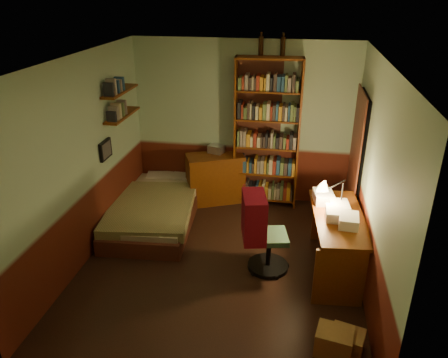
% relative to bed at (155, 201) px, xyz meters
% --- Properties ---
extents(floor, '(3.50, 4.00, 0.02)m').
position_rel_bed_xyz_m(floor, '(1.19, -0.97, -0.32)').
color(floor, black).
rests_on(floor, ground).
extents(ceiling, '(3.50, 4.00, 0.02)m').
position_rel_bed_xyz_m(ceiling, '(1.19, -0.97, 2.30)').
color(ceiling, silver).
rests_on(ceiling, wall_back).
extents(wall_back, '(3.50, 0.02, 2.60)m').
position_rel_bed_xyz_m(wall_back, '(1.19, 1.04, 0.99)').
color(wall_back, '#98B794').
rests_on(wall_back, ground).
extents(wall_left, '(0.02, 4.00, 2.60)m').
position_rel_bed_xyz_m(wall_left, '(-0.57, -0.97, 0.99)').
color(wall_left, '#98B794').
rests_on(wall_left, ground).
extents(wall_right, '(0.02, 4.00, 2.60)m').
position_rel_bed_xyz_m(wall_right, '(2.95, -0.97, 0.99)').
color(wall_right, '#98B794').
rests_on(wall_right, ground).
extents(wall_front, '(3.50, 0.02, 2.60)m').
position_rel_bed_xyz_m(wall_front, '(1.19, -2.98, 0.99)').
color(wall_front, '#98B794').
rests_on(wall_front, ground).
extents(doorway, '(0.06, 0.90, 2.00)m').
position_rel_bed_xyz_m(doorway, '(2.91, 0.33, 0.69)').
color(doorway, black).
rests_on(doorway, ground).
extents(door_trim, '(0.02, 0.98, 2.08)m').
position_rel_bed_xyz_m(door_trim, '(2.88, 0.33, 0.69)').
color(door_trim, '#471F15').
rests_on(door_trim, ground).
extents(bed, '(1.28, 2.19, 0.63)m').
position_rel_bed_xyz_m(bed, '(0.00, 0.00, 0.00)').
color(bed, olive).
rests_on(bed, ground).
extents(dresser, '(1.02, 0.79, 0.81)m').
position_rel_bed_xyz_m(dresser, '(0.77, 0.79, 0.09)').
color(dresser, '#622E0C').
rests_on(dresser, ground).
extents(mini_stereo, '(0.28, 0.24, 0.13)m').
position_rel_bed_xyz_m(mini_stereo, '(0.77, 0.92, 0.56)').
color(mini_stereo, '#B2B2B7').
rests_on(mini_stereo, dresser).
extents(bookshelf, '(1.03, 0.38, 2.36)m').
position_rel_bed_xyz_m(bookshelf, '(1.58, 0.88, 0.87)').
color(bookshelf, '#622E0C').
rests_on(bookshelf, ground).
extents(bottle_left, '(0.09, 0.09, 0.27)m').
position_rel_bed_xyz_m(bottle_left, '(1.44, 0.99, 2.19)').
color(bottle_left, black).
rests_on(bottle_left, bookshelf).
extents(bottle_right, '(0.09, 0.09, 0.27)m').
position_rel_bed_xyz_m(bottle_right, '(1.76, 0.99, 2.18)').
color(bottle_right, black).
rests_on(bottle_right, bookshelf).
extents(desk, '(0.72, 1.48, 0.77)m').
position_rel_bed_xyz_m(desk, '(2.63, -0.83, 0.07)').
color(desk, '#622E0C').
rests_on(desk, ground).
extents(paper_stack, '(0.29, 0.36, 0.13)m').
position_rel_bed_xyz_m(paper_stack, '(2.45, -0.46, 0.52)').
color(paper_stack, silver).
rests_on(paper_stack, desk).
extents(desk_lamp, '(0.24, 0.24, 0.66)m').
position_rel_bed_xyz_m(desk_lamp, '(2.65, -0.63, 0.79)').
color(desk_lamp, black).
rests_on(desk_lamp, desk).
extents(office_chair, '(0.62, 0.57, 1.07)m').
position_rel_bed_xyz_m(office_chair, '(1.81, -0.96, 0.22)').
color(office_chair, '#345F42').
rests_on(office_chair, ground).
extents(red_jacket, '(0.36, 0.54, 0.58)m').
position_rel_bed_xyz_m(red_jacket, '(1.99, -1.15, 1.05)').
color(red_jacket, maroon).
rests_on(red_jacket, office_chair).
extents(wall_shelf_lower, '(0.20, 0.90, 0.03)m').
position_rel_bed_xyz_m(wall_shelf_lower, '(-0.45, 0.13, 1.29)').
color(wall_shelf_lower, '#622E0C').
rests_on(wall_shelf_lower, wall_left).
extents(wall_shelf_upper, '(0.20, 0.90, 0.03)m').
position_rel_bed_xyz_m(wall_shelf_upper, '(-0.45, 0.13, 1.64)').
color(wall_shelf_upper, '#622E0C').
rests_on(wall_shelf_upper, wall_left).
extents(framed_picture, '(0.04, 0.32, 0.26)m').
position_rel_bed_xyz_m(framed_picture, '(-0.53, -0.37, 0.94)').
color(framed_picture, black).
rests_on(framed_picture, wall_left).
extents(cardboard_box_a, '(0.40, 0.34, 0.26)m').
position_rel_bed_xyz_m(cardboard_box_a, '(2.56, -2.25, -0.18)').
color(cardboard_box_a, olive).
rests_on(cardboard_box_a, ground).
extents(cardboard_box_b, '(0.37, 0.34, 0.22)m').
position_rel_bed_xyz_m(cardboard_box_b, '(2.69, -2.20, -0.20)').
color(cardboard_box_b, olive).
rests_on(cardboard_box_b, ground).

